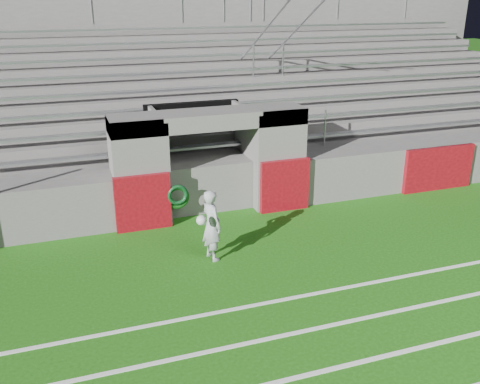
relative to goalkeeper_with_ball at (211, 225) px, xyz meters
name	(u,v)px	position (x,y,z in m)	size (l,w,h in m)	color
ground	(260,275)	(0.70, -1.00, -0.77)	(90.00, 90.00, 0.00)	#18540E
stadium_structure	(171,118)	(0.71, 6.97, 0.72)	(26.00, 8.48, 5.42)	#5C5A57
goalkeeper_with_ball	(211,225)	(0.00, 0.00, 0.00)	(0.65, 0.72, 1.53)	#A2A6AB
hose_coil	(177,196)	(-0.28, 1.93, -0.04)	(0.59, 0.15, 0.63)	#0D410F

